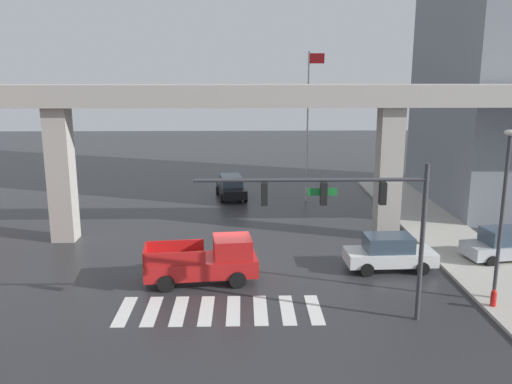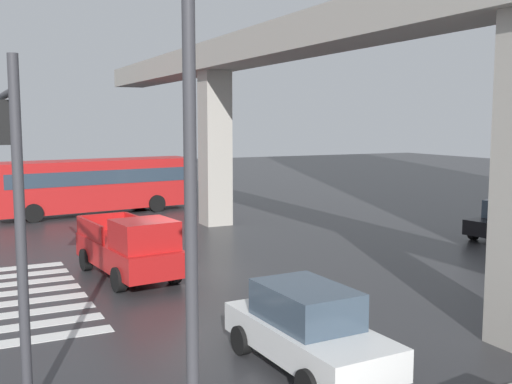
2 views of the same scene
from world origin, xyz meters
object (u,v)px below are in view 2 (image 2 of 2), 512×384
(sedan_black, at_px, (511,220))
(sedan_white, at_px, (307,328))
(traffic_signal_mast, at_px, (5,148))
(pickup_truck, at_px, (131,249))
(street_lamp_near_corner, at_px, (190,166))
(city_bus, at_px, (97,183))

(sedan_black, distance_m, sedan_white, 17.11)
(traffic_signal_mast, bearing_deg, pickup_truck, 144.97)
(street_lamp_near_corner, bearing_deg, city_bus, 170.70)
(city_bus, height_order, sedan_white, city_bus)
(pickup_truck, relative_size, sedan_white, 1.21)
(pickup_truck, relative_size, traffic_signal_mast, 0.61)
(sedan_black, distance_m, traffic_signal_mast, 21.49)
(pickup_truck, bearing_deg, sedan_white, 9.04)
(pickup_truck, xyz_separation_m, city_bus, (-14.79, 2.01, 0.73))
(pickup_truck, bearing_deg, street_lamp_near_corner, -11.16)
(sedan_black, relative_size, sedan_white, 1.04)
(city_bus, distance_m, sedan_black, 21.25)
(sedan_black, xyz_separation_m, sedan_white, (8.02, -15.11, 0.00))
(pickup_truck, distance_m, sedan_white, 8.86)
(pickup_truck, height_order, sedan_white, pickup_truck)
(sedan_black, bearing_deg, city_bus, -136.96)
(sedan_black, xyz_separation_m, street_lamp_near_corner, (11.49, -18.91, 3.70))
(sedan_white, xyz_separation_m, traffic_signal_mast, (-2.97, -5.44, 3.71))
(street_lamp_near_corner, bearing_deg, sedan_black, 121.27)
(city_bus, bearing_deg, sedan_white, -1.51)
(pickup_truck, height_order, city_bus, city_bus)
(traffic_signal_mast, bearing_deg, sedan_black, 103.81)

